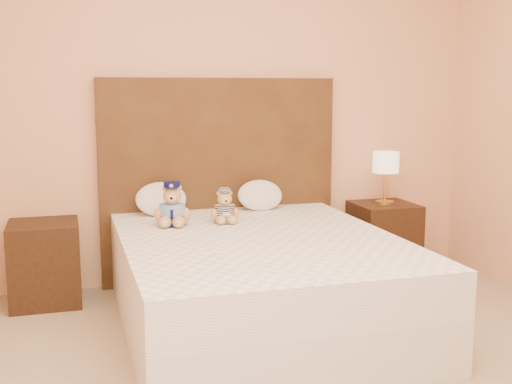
% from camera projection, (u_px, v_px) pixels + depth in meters
% --- Properties ---
extents(room_walls, '(4.04, 4.52, 2.72)m').
position_uv_depth(room_walls, '(307.00, 3.00, 2.91)').
color(room_walls, '#E9A97F').
rests_on(room_walls, ground).
extents(bed, '(1.60, 2.00, 0.55)m').
position_uv_depth(bed, '(259.00, 281.00, 3.86)').
color(bed, white).
rests_on(bed, ground).
extents(headboard, '(1.75, 0.08, 1.50)m').
position_uv_depth(headboard, '(220.00, 181.00, 4.74)').
color(headboard, '#4F3517').
rests_on(headboard, ground).
extents(nightstand_left, '(0.45, 0.45, 0.55)m').
position_uv_depth(nightstand_left, '(45.00, 263.00, 4.27)').
color(nightstand_left, '#331D10').
rests_on(nightstand_left, ground).
extents(nightstand_right, '(0.45, 0.45, 0.55)m').
position_uv_depth(nightstand_right, '(383.00, 238.00, 4.97)').
color(nightstand_right, '#331D10').
rests_on(nightstand_right, ground).
extents(lamp, '(0.20, 0.20, 0.40)m').
position_uv_depth(lamp, '(386.00, 165.00, 4.88)').
color(lamp, gold).
rests_on(lamp, nightstand_right).
extents(teddy_police, '(0.29, 0.28, 0.28)m').
position_uv_depth(teddy_police, '(172.00, 204.00, 4.11)').
color(teddy_police, '#AE8C44').
rests_on(teddy_police, bed).
extents(teddy_prisoner, '(0.21, 0.20, 0.22)m').
position_uv_depth(teddy_prisoner, '(225.00, 206.00, 4.21)').
color(teddy_prisoner, '#AE8C44').
rests_on(teddy_prisoner, bed).
extents(pillow_left, '(0.35, 0.23, 0.25)m').
position_uv_depth(pillow_left, '(161.00, 198.00, 4.45)').
color(pillow_left, white).
rests_on(pillow_left, bed).
extents(pillow_right, '(0.33, 0.22, 0.24)m').
position_uv_depth(pillow_right, '(260.00, 194.00, 4.66)').
color(pillow_right, white).
rests_on(pillow_right, bed).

